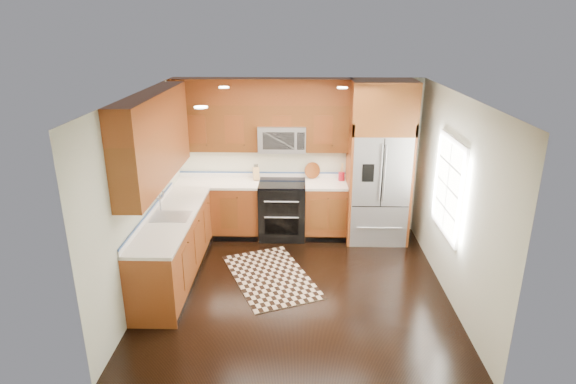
{
  "coord_description": "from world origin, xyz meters",
  "views": [
    {
      "loc": [
        0.02,
        -5.77,
        3.43
      ],
      "look_at": [
        -0.13,
        0.6,
        1.17
      ],
      "focal_mm": 30.0,
      "sensor_mm": 36.0,
      "label": 1
    }
  ],
  "objects_px": {
    "utensil_crock": "(342,174)",
    "refrigerator": "(379,163)",
    "rug": "(271,276)",
    "range": "(282,210)",
    "knife_block": "(256,173)"
  },
  "relations": [
    {
      "from": "refrigerator",
      "to": "utensil_crock",
      "type": "distance_m",
      "value": 0.66
    },
    {
      "from": "rug",
      "to": "utensil_crock",
      "type": "relative_size",
      "value": 5.59
    },
    {
      "from": "utensil_crock",
      "to": "refrigerator",
      "type": "bearing_deg",
      "value": -19.65
    },
    {
      "from": "range",
      "to": "refrigerator",
      "type": "distance_m",
      "value": 1.76
    },
    {
      "from": "range",
      "to": "refrigerator",
      "type": "height_order",
      "value": "refrigerator"
    },
    {
      "from": "refrigerator",
      "to": "rug",
      "type": "height_order",
      "value": "refrigerator"
    },
    {
      "from": "refrigerator",
      "to": "utensil_crock",
      "type": "xyz_separation_m",
      "value": [
        -0.57,
        0.2,
        -0.26
      ]
    },
    {
      "from": "rug",
      "to": "refrigerator",
      "type": "bearing_deg",
      "value": 16.66
    },
    {
      "from": "knife_block",
      "to": "range",
      "type": "bearing_deg",
      "value": -22.72
    },
    {
      "from": "refrigerator",
      "to": "utensil_crock",
      "type": "height_order",
      "value": "refrigerator"
    },
    {
      "from": "rug",
      "to": "utensil_crock",
      "type": "distance_m",
      "value": 2.17
    },
    {
      "from": "range",
      "to": "utensil_crock",
      "type": "height_order",
      "value": "utensil_crock"
    },
    {
      "from": "refrigerator",
      "to": "range",
      "type": "bearing_deg",
      "value": 178.6
    },
    {
      "from": "range",
      "to": "rug",
      "type": "height_order",
      "value": "range"
    },
    {
      "from": "utensil_crock",
      "to": "knife_block",
      "type": "bearing_deg",
      "value": 179.24
    }
  ]
}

